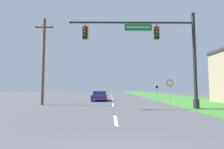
% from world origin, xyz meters
% --- Properties ---
extents(grass_verge_right, '(10.00, 110.00, 0.04)m').
position_xyz_m(grass_verge_right, '(10.50, 30.00, 0.02)').
color(grass_verge_right, '#38752D').
rests_on(grass_verge_right, ground).
extents(road_center_line, '(0.16, 34.80, 0.01)m').
position_xyz_m(road_center_line, '(0.00, 22.00, 0.01)').
color(road_center_line, silver).
rests_on(road_center_line, ground).
extents(signal_mast, '(10.19, 0.47, 7.69)m').
position_xyz_m(signal_mast, '(3.88, 10.75, 4.72)').
color(signal_mast, '#232326').
rests_on(signal_mast, grass_verge_right).
extents(car_ahead, '(1.90, 4.43, 1.19)m').
position_xyz_m(car_ahead, '(-1.62, 19.84, 0.60)').
color(car_ahead, black).
rests_on(car_ahead, ground).
extents(stop_sign, '(0.76, 0.07, 2.50)m').
position_xyz_m(stop_sign, '(6.20, 16.05, 1.86)').
color(stop_sign, gray).
rests_on(stop_sign, grass_verge_right).
extents(route_sign_post, '(0.55, 0.06, 2.03)m').
position_xyz_m(route_sign_post, '(6.33, 21.94, 1.53)').
color(route_sign_post, gray).
rests_on(route_sign_post, grass_verge_right).
extents(utility_pole_near, '(1.80, 0.26, 8.57)m').
position_xyz_m(utility_pole_near, '(-6.86, 14.23, 4.44)').
color(utility_pole_near, brown).
rests_on(utility_pole_near, ground).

